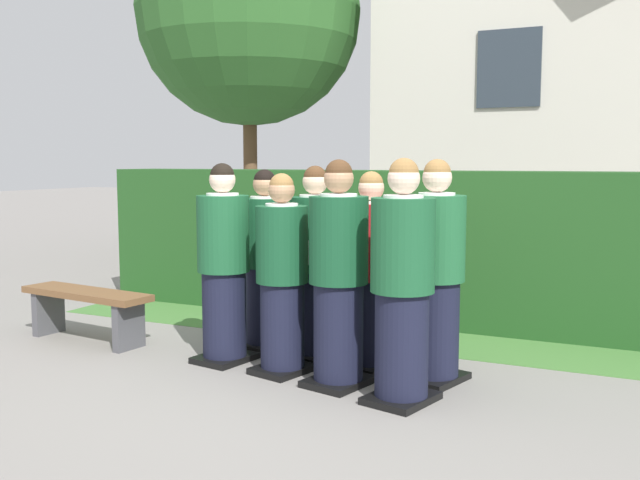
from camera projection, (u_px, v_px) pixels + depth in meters
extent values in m
plane|color=gray|center=(305.00, 378.00, 5.56)|extent=(60.00, 60.00, 0.00)
cylinder|color=black|center=(224.00, 316.00, 6.00)|extent=(0.36, 0.36, 0.76)
cube|color=black|center=(225.00, 358.00, 6.04)|extent=(0.46, 0.53, 0.05)
cylinder|color=#19512D|center=(223.00, 234.00, 5.92)|extent=(0.43, 0.43, 0.63)
cylinder|color=white|center=(223.00, 195.00, 5.89)|extent=(0.27, 0.27, 0.03)
cube|color=gold|center=(240.00, 217.00, 6.08)|extent=(0.04, 0.02, 0.28)
sphere|color=beige|center=(222.00, 180.00, 5.87)|extent=(0.22, 0.22, 0.22)
sphere|color=black|center=(222.00, 175.00, 5.87)|extent=(0.20, 0.20, 0.20)
cylinder|color=black|center=(282.00, 328.00, 5.68)|extent=(0.35, 0.35, 0.73)
cube|color=black|center=(283.00, 369.00, 5.72)|extent=(0.46, 0.53, 0.05)
cylinder|color=#144728|center=(282.00, 244.00, 5.61)|extent=(0.41, 0.41, 0.60)
cylinder|color=white|center=(282.00, 205.00, 5.57)|extent=(0.25, 0.25, 0.03)
cube|color=#236038|center=(298.00, 227.00, 5.74)|extent=(0.04, 0.02, 0.26)
sphere|color=tan|center=(282.00, 190.00, 5.56)|extent=(0.21, 0.21, 0.21)
sphere|color=olive|center=(282.00, 185.00, 5.56)|extent=(0.19, 0.19, 0.19)
cube|color=white|center=(304.00, 252.00, 5.82)|extent=(0.15, 0.04, 0.20)
cylinder|color=black|center=(338.00, 334.00, 5.36)|extent=(0.37, 0.37, 0.78)
cube|color=black|center=(338.00, 381.00, 5.40)|extent=(0.49, 0.56, 0.05)
cylinder|color=#144728|center=(339.00, 240.00, 5.28)|extent=(0.44, 0.44, 0.64)
cylinder|color=white|center=(339.00, 196.00, 5.24)|extent=(0.27, 0.27, 0.03)
cube|color=gold|center=(355.00, 221.00, 5.43)|extent=(0.04, 0.02, 0.28)
sphere|color=tan|center=(339.00, 178.00, 5.23)|extent=(0.22, 0.22, 0.22)
sphere|color=#472D19|center=(339.00, 173.00, 5.23)|extent=(0.20, 0.20, 0.20)
cylinder|color=black|center=(402.00, 347.00, 4.98)|extent=(0.37, 0.37, 0.78)
cube|color=black|center=(401.00, 398.00, 5.02)|extent=(0.50, 0.56, 0.05)
cylinder|color=#19512D|center=(403.00, 245.00, 4.90)|extent=(0.44, 0.44, 0.64)
cylinder|color=white|center=(404.00, 197.00, 4.87)|extent=(0.27, 0.27, 0.03)
cube|color=gold|center=(419.00, 224.00, 5.05)|extent=(0.04, 0.02, 0.28)
sphere|color=beige|center=(404.00, 179.00, 4.85)|extent=(0.22, 0.22, 0.22)
sphere|color=olive|center=(404.00, 173.00, 4.85)|extent=(0.20, 0.20, 0.20)
cylinder|color=black|center=(266.00, 307.00, 6.45)|extent=(0.35, 0.35, 0.74)
cube|color=black|center=(266.00, 344.00, 6.49)|extent=(0.47, 0.53, 0.05)
cylinder|color=#144728|center=(265.00, 233.00, 6.38)|extent=(0.42, 0.42, 0.61)
cylinder|color=white|center=(265.00, 198.00, 6.34)|extent=(0.26, 0.26, 0.03)
cube|color=gold|center=(280.00, 218.00, 6.52)|extent=(0.04, 0.02, 0.27)
sphere|color=tan|center=(265.00, 184.00, 6.33)|extent=(0.21, 0.21, 0.21)
sphere|color=black|center=(265.00, 180.00, 6.32)|extent=(0.19, 0.19, 0.19)
cube|color=white|center=(285.00, 240.00, 6.59)|extent=(0.15, 0.04, 0.20)
cylinder|color=black|center=(315.00, 314.00, 6.12)|extent=(0.36, 0.36, 0.75)
cube|color=black|center=(315.00, 354.00, 6.16)|extent=(0.48, 0.55, 0.05)
cylinder|color=#144728|center=(315.00, 234.00, 6.05)|extent=(0.42, 0.42, 0.62)
cylinder|color=white|center=(315.00, 196.00, 6.01)|extent=(0.26, 0.26, 0.03)
cube|color=navy|center=(330.00, 218.00, 6.19)|extent=(0.04, 0.02, 0.27)
sphere|color=beige|center=(315.00, 182.00, 6.00)|extent=(0.21, 0.21, 0.21)
sphere|color=#472D19|center=(315.00, 177.00, 5.99)|extent=(0.20, 0.20, 0.20)
cube|color=white|center=(335.00, 242.00, 6.26)|extent=(0.15, 0.05, 0.20)
cylinder|color=black|center=(370.00, 324.00, 5.80)|extent=(0.35, 0.35, 0.73)
cube|color=black|center=(370.00, 365.00, 5.84)|extent=(0.46, 0.53, 0.05)
cylinder|color=#AD191E|center=(371.00, 241.00, 5.73)|extent=(0.41, 0.41, 0.60)
cylinder|color=white|center=(371.00, 203.00, 5.70)|extent=(0.26, 0.26, 0.03)
cube|color=#236038|center=(385.00, 225.00, 5.87)|extent=(0.04, 0.02, 0.27)
sphere|color=beige|center=(371.00, 188.00, 5.68)|extent=(0.21, 0.21, 0.21)
sphere|color=olive|center=(371.00, 183.00, 5.68)|extent=(0.19, 0.19, 0.19)
cylinder|color=black|center=(434.00, 331.00, 5.46)|extent=(0.37, 0.37, 0.78)
cube|color=black|center=(434.00, 378.00, 5.50)|extent=(0.50, 0.57, 0.05)
cylinder|color=#1E5B33|center=(436.00, 238.00, 5.38)|extent=(0.44, 0.44, 0.64)
cylinder|color=white|center=(437.00, 195.00, 5.34)|extent=(0.27, 0.27, 0.03)
cube|color=navy|center=(451.00, 219.00, 5.52)|extent=(0.04, 0.02, 0.28)
sphere|color=beige|center=(437.00, 178.00, 5.33)|extent=(0.22, 0.22, 0.22)
sphere|color=olive|center=(437.00, 173.00, 5.32)|extent=(0.20, 0.20, 0.20)
cube|color=#214C1E|center=(403.00, 246.00, 7.53)|extent=(7.00, 0.70, 1.57)
cube|color=#2D3842|center=(509.00, 68.00, 10.25)|extent=(0.90, 0.04, 1.10)
cylinder|color=brown|center=(251.00, 188.00, 12.52)|extent=(0.24, 0.24, 2.38)
sphere|color=#2D6028|center=(249.00, 13.00, 12.19)|extent=(3.81, 3.81, 3.81)
cube|color=brown|center=(86.00, 293.00, 6.66)|extent=(1.43, 0.52, 0.06)
cube|color=#4C4C51|center=(49.00, 312.00, 6.97)|extent=(0.12, 0.33, 0.42)
cube|color=#4C4C51|center=(129.00, 326.00, 6.39)|extent=(0.12, 0.33, 0.42)
cube|color=#477A38|center=(375.00, 335.00, 6.90)|extent=(7.00, 0.90, 0.01)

